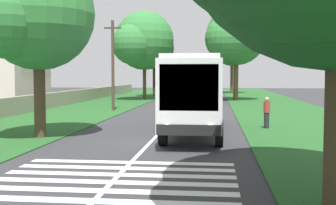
{
  "coord_description": "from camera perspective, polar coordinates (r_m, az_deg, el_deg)",
  "views": [
    {
      "loc": [
        -18.46,
        -2.78,
        2.91
      ],
      "look_at": [
        2.24,
        -0.54,
        1.6
      ],
      "focal_mm": 46.83,
      "sensor_mm": 36.0,
      "label": 1
    }
  ],
  "objects": [
    {
      "name": "ground",
      "position": [
        18.89,
        -2.37,
        -5.26
      ],
      "size": [
        160.0,
        160.0,
        0.0
      ],
      "primitive_type": "plane",
      "color": "#333335"
    },
    {
      "name": "grass_verge_left",
      "position": [
        35.33,
        -11.95,
        -1.16
      ],
      "size": [
        120.0,
        8.0,
        0.04
      ],
      "primitive_type": "cube",
      "color": "#235623",
      "rests_on": "ground"
    },
    {
      "name": "grass_verge_right",
      "position": [
        34.02,
        15.33,
        -1.4
      ],
      "size": [
        120.0,
        8.0,
        0.04
      ],
      "primitive_type": "cube",
      "color": "#235623",
      "rests_on": "ground"
    },
    {
      "name": "centre_line",
      "position": [
        33.7,
        1.42,
        -1.34
      ],
      "size": [
        110.0,
        0.16,
        0.01
      ],
      "primitive_type": "cube",
      "color": "silver",
      "rests_on": "ground"
    },
    {
      "name": "coach_bus",
      "position": [
        21.76,
        3.59,
        1.58
      ],
      "size": [
        11.16,
        2.62,
        3.73
      ],
      "color": "white",
      "rests_on": "ground"
    },
    {
      "name": "zebra_crossing",
      "position": [
        12.62,
        -6.82,
        -9.75
      ],
      "size": [
        4.95,
        6.8,
        0.01
      ],
      "color": "silver",
      "rests_on": "ground"
    },
    {
      "name": "trailing_car_0",
      "position": [
        39.0,
        4.98,
        0.29
      ],
      "size": [
        4.3,
        1.78,
        1.43
      ],
      "color": "silver",
      "rests_on": "ground"
    },
    {
      "name": "trailing_car_1",
      "position": [
        44.62,
        4.8,
        0.71
      ],
      "size": [
        4.3,
        1.78,
        1.43
      ],
      "color": "#B21E1E",
      "rests_on": "ground"
    },
    {
      "name": "trailing_car_2",
      "position": [
        51.68,
        4.86,
        1.1
      ],
      "size": [
        4.3,
        1.78,
        1.43
      ],
      "color": "black",
      "rests_on": "ground"
    },
    {
      "name": "trailing_minibus_0",
      "position": [
        59.34,
        5.09,
        2.28
      ],
      "size": [
        6.0,
        2.14,
        2.53
      ],
      "color": "silver",
      "rests_on": "ground"
    },
    {
      "name": "roadside_tree_left_0",
      "position": [
        21.37,
        -16.72,
        10.45
      ],
      "size": [
        6.48,
        5.14,
        8.23
      ],
      "color": "#4C3826",
      "rests_on": "grass_verge_left"
    },
    {
      "name": "roadside_tree_left_1",
      "position": [
        51.58,
        -3.3,
        7.82
      ],
      "size": [
        8.56,
        6.87,
        10.31
      ],
      "color": "#4C3826",
      "rests_on": "grass_verge_left"
    },
    {
      "name": "roadside_tree_left_2",
      "position": [
        59.3,
        -1.86,
        6.99
      ],
      "size": [
        6.08,
        5.28,
        9.15
      ],
      "color": "#3D2D1E",
      "rests_on": "grass_verge_left"
    },
    {
      "name": "roadside_tree_right_1",
      "position": [
        50.48,
        8.59,
        8.45
      ],
      "size": [
        8.11,
        6.91,
        10.76
      ],
      "color": "brown",
      "rests_on": "grass_verge_right"
    },
    {
      "name": "roadside_tree_right_2",
      "position": [
        69.99,
        8.22,
        7.04
      ],
      "size": [
        6.66,
        5.92,
        10.21
      ],
      "color": "#4C3826",
      "rests_on": "grass_verge_right"
    },
    {
      "name": "utility_pole",
      "position": [
        35.86,
        -7.19,
        5.01
      ],
      "size": [
        0.24,
        1.4,
        7.26
      ],
      "color": "#473828",
      "rests_on": "grass_verge_left"
    },
    {
      "name": "roadside_wall",
      "position": [
        41.12,
        -14.3,
        0.4
      ],
      "size": [
        70.0,
        0.4,
        1.3
      ],
      "primitive_type": "cube",
      "color": "#9E937F",
      "rests_on": "grass_verge_left"
    },
    {
      "name": "roadside_building",
      "position": [
        47.06,
        -20.88,
        4.57
      ],
      "size": [
        9.3,
        7.49,
        7.65
      ],
      "color": "beige",
      "rests_on": "ground"
    },
    {
      "name": "pedestrian",
      "position": [
        24.16,
        12.72,
        -1.25
      ],
      "size": [
        0.34,
        0.34,
        1.69
      ],
      "color": "#26262D",
      "rests_on": "grass_verge_right"
    }
  ]
}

